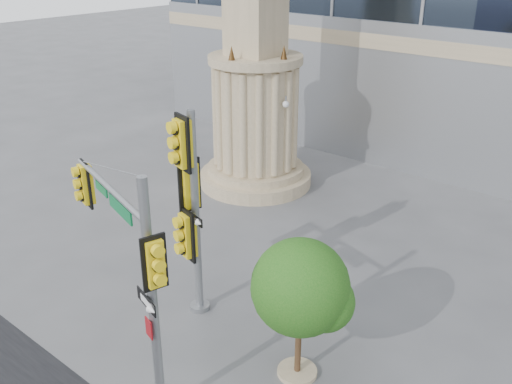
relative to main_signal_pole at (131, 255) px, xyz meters
The scene contains 5 objects.
ground 3.54m from the main_signal_pole, 62.48° to the left, with size 120.00×120.00×0.00m, color #545456.
monument 11.77m from the main_signal_pole, 117.65° to the left, with size 4.40×4.40×16.60m.
main_signal_pole is the anchor object (origin of this frame).
secondary_signal_pole 2.91m from the main_signal_pole, 112.79° to the left, with size 0.94×0.84×5.43m.
street_tree 3.61m from the main_signal_pole, 45.05° to the left, with size 2.15×2.10×3.35m.
Camera 1 is at (7.52, -7.13, 8.95)m, focal length 40.00 mm.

